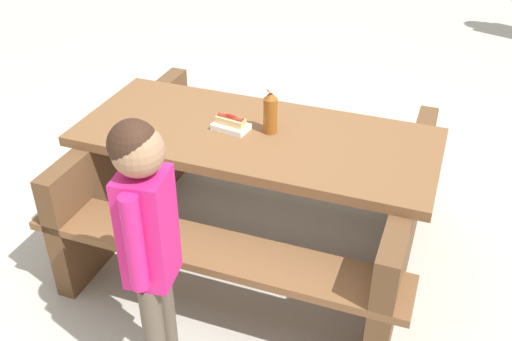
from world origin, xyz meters
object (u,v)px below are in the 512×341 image
(picnic_table, at_px, (256,183))
(child_in_coat, at_px, (147,229))
(soda_bottle, at_px, (270,112))
(hotdog_tray, at_px, (231,124))

(picnic_table, xyz_separation_m, child_in_coat, (0.18, 0.92, 0.36))
(picnic_table, bearing_deg, child_in_coat, 78.87)
(picnic_table, relative_size, soda_bottle, 8.00)
(picnic_table, relative_size, hotdog_tray, 9.54)
(picnic_table, height_order, soda_bottle, soda_bottle)
(picnic_table, relative_size, child_in_coat, 1.53)
(picnic_table, xyz_separation_m, soda_bottle, (-0.07, -0.03, 0.42))
(picnic_table, bearing_deg, soda_bottle, -158.64)
(hotdog_tray, bearing_deg, picnic_table, 178.77)
(child_in_coat, bearing_deg, soda_bottle, -104.65)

